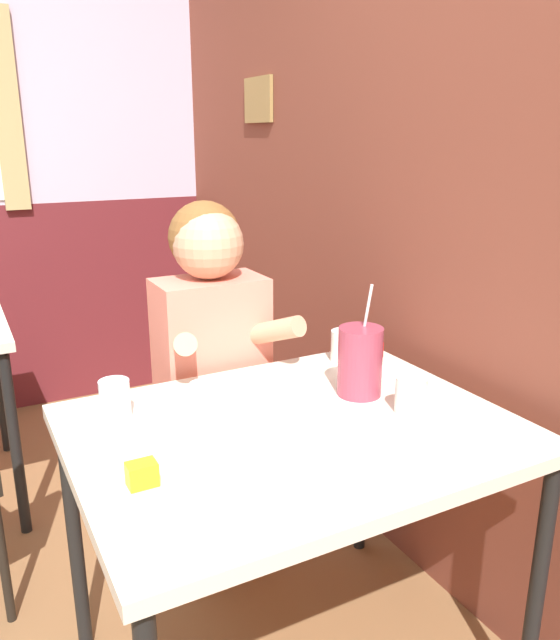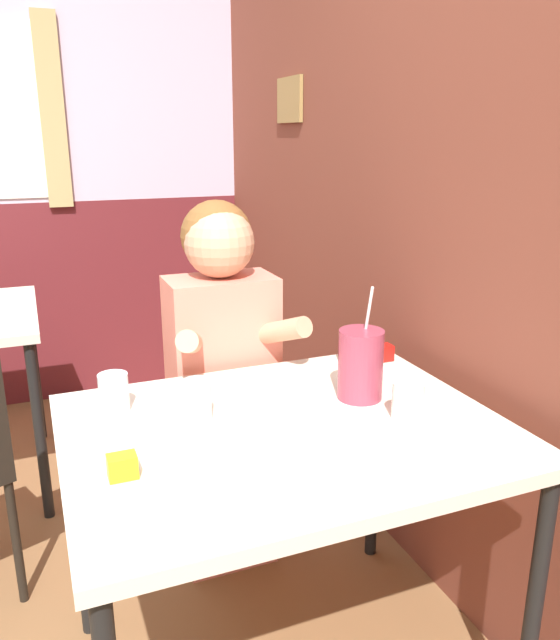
# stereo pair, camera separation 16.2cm
# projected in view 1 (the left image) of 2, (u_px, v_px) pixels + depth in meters

# --- Properties ---
(brick_wall_right) EXTENTS (0.08, 4.56, 2.70)m
(brick_wall_right) POSITION_uv_depth(u_px,v_px,m) (317.00, 158.00, 2.45)
(brick_wall_right) COLOR brown
(brick_wall_right) RESTS_ON ground_plane
(main_table) EXTENTS (1.05, 0.82, 0.76)m
(main_table) POSITION_uv_depth(u_px,v_px,m) (293.00, 450.00, 1.54)
(main_table) COLOR beige
(main_table) RESTS_ON ground_plane
(person_seated) EXTENTS (0.42, 0.41, 1.25)m
(person_seated) POSITION_uv_depth(u_px,v_px,m) (213.00, 381.00, 2.02)
(person_seated) COLOR #EA7F6B
(person_seated) RESTS_ON ground_plane
(cocktail_pitcher) EXTENTS (0.12, 0.12, 0.31)m
(cocktail_pitcher) POSITION_uv_depth(u_px,v_px,m) (360.00, 361.00, 1.68)
(cocktail_pitcher) COLOR #99384C
(cocktail_pitcher) RESTS_ON main_table
(glass_near_pitcher) EXTENTS (0.07, 0.07, 0.11)m
(glass_near_pitcher) POSITION_uv_depth(u_px,v_px,m) (204.00, 404.00, 1.52)
(glass_near_pitcher) COLOR silver
(glass_near_pitcher) RESTS_ON main_table
(glass_center) EXTENTS (0.08, 0.08, 0.10)m
(glass_center) POSITION_uv_depth(u_px,v_px,m) (344.00, 346.00, 1.94)
(glass_center) COLOR silver
(glass_center) RESTS_ON main_table
(glass_far_side) EXTENTS (0.08, 0.08, 0.09)m
(glass_far_side) POSITION_uv_depth(u_px,v_px,m) (411.00, 395.00, 1.58)
(glass_far_side) COLOR silver
(glass_far_side) RESTS_ON main_table
(glass_by_brick) EXTENTS (0.08, 0.08, 0.10)m
(glass_by_brick) POSITION_uv_depth(u_px,v_px,m) (115.00, 400.00, 1.55)
(glass_by_brick) COLOR silver
(glass_by_brick) RESTS_ON main_table
(condiment_ketchup) EXTENTS (0.06, 0.04, 0.05)m
(condiment_ketchup) POSITION_uv_depth(u_px,v_px,m) (372.00, 349.00, 1.98)
(condiment_ketchup) COLOR #B7140F
(condiment_ketchup) RESTS_ON main_table
(condiment_mustard) EXTENTS (0.06, 0.04, 0.05)m
(condiment_mustard) POSITION_uv_depth(u_px,v_px,m) (142.00, 474.00, 1.26)
(condiment_mustard) COLOR yellow
(condiment_mustard) RESTS_ON main_table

